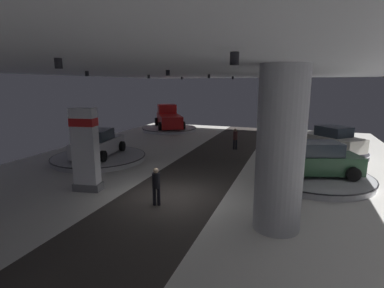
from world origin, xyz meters
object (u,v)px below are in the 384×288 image
display_platform_deep_left (169,129)px  display_platform_far_right (330,153)px  display_car_mid_left (98,144)px  visitor_walking_far (235,138)px  display_platform_mid_right (314,177)px  pickup_truck_deep_left (169,118)px  visitor_walking_near (156,184)px  display_platform_mid_left (99,158)px  display_car_far_right (331,140)px  display_car_mid_right (316,160)px  column_right (280,150)px  brand_sign_pylon (85,149)px

display_platform_deep_left → display_platform_far_right: display_platform_far_right is taller
display_car_mid_left → visitor_walking_far: display_car_mid_left is taller
display_platform_mid_right → visitor_walking_far: 7.96m
pickup_truck_deep_left → visitor_walking_near: size_ratio=3.53×
visitor_walking_far → display_car_mid_left: bearing=-141.0°
display_platform_far_right → display_platform_mid_left: bearing=-156.1°
display_car_far_right → pickup_truck_deep_left: bearing=155.8°
visitor_walking_near → display_car_mid_right: bearing=41.1°
column_right → display_car_far_right: column_right is taller
display_platform_deep_left → pickup_truck_deep_left: 1.13m
column_right → brand_sign_pylon: 8.60m
display_car_far_right → display_platform_deep_left: bearing=156.4°
display_car_mid_left → column_right: bearing=-25.7°
pickup_truck_deep_left → display_platform_far_right: bearing=-24.2°
display_platform_mid_right → display_platform_far_right: (1.26, 6.07, 0.01)m
display_platform_deep_left → display_car_far_right: 16.32m
display_platform_mid_right → display_platform_deep_left: bearing=137.4°
display_car_mid_right → display_car_far_right: size_ratio=1.07×
display_platform_mid_right → display_platform_far_right: 6.20m
display_car_mid_left → display_platform_far_right: size_ratio=0.92×
brand_sign_pylon → pickup_truck_deep_left: size_ratio=0.68×
display_car_mid_right → display_platform_deep_left: display_car_mid_right is taller
pickup_truck_deep_left → display_platform_mid_left: 13.14m
display_platform_deep_left → display_platform_mid_left: size_ratio=0.96×
pickup_truck_deep_left → display_car_far_right: size_ratio=1.32×
display_car_mid_right → visitor_walking_near: display_car_mid_right is taller
brand_sign_pylon → display_platform_far_right: brand_sign_pylon is taller
brand_sign_pylon → visitor_walking_near: (3.80, -0.50, -1.08)m
brand_sign_pylon → display_platform_far_right: 15.84m
pickup_truck_deep_left → display_platform_far_right: pickup_truck_deep_left is taller
display_platform_far_right → pickup_truck_deep_left: bearing=155.8°
display_car_mid_right → display_platform_mid_left: 12.97m
display_car_far_right → visitor_walking_near: (-7.49, -11.48, -0.22)m
display_platform_mid_left → display_platform_deep_left: bearing=93.3°
brand_sign_pylon → visitor_walking_far: bearing=66.5°
pickup_truck_deep_left → display_platform_far_right: (15.08, -6.77, -1.07)m
display_platform_deep_left → visitor_walking_far: 10.71m
column_right → display_car_mid_right: size_ratio=1.21×
pickup_truck_deep_left → display_platform_far_right: size_ratio=1.16×
pickup_truck_deep_left → display_car_mid_right: bearing=-42.8°
display_car_mid_right → display_platform_deep_left: (-13.68, 12.56, -0.93)m
display_platform_deep_left → pickup_truck_deep_left: pickup_truck_deep_left is taller
display_platform_mid_left → display_platform_far_right: size_ratio=1.23×
display_car_mid_right → display_platform_deep_left: size_ratio=0.80×
visitor_walking_near → brand_sign_pylon: bearing=172.5°
column_right → display_platform_far_right: (2.73, 11.83, -2.55)m
column_right → brand_sign_pylon: (-8.53, 0.83, -0.76)m
pickup_truck_deep_left → visitor_walking_far: pickup_truck_deep_left is taller
column_right → display_car_mid_right: 6.18m
display_platform_far_right → display_car_far_right: size_ratio=1.14×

